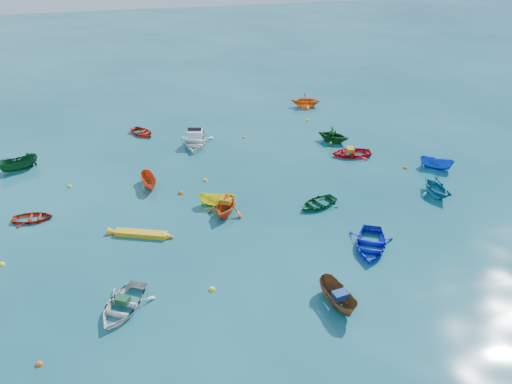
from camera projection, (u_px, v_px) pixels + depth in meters
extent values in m
plane|color=#0B4551|center=(274.00, 238.00, 30.45)|extent=(160.00, 160.00, 0.00)
imported|color=silver|center=(123.00, 309.00, 25.07)|extent=(3.87, 4.26, 0.72)
imported|color=brown|center=(337.00, 304.00, 25.36)|extent=(1.60, 3.12, 1.15)
imported|color=#0E18B9|center=(370.00, 248.00, 29.53)|extent=(4.06, 4.53, 0.77)
imported|color=#EE4E16|center=(226.00, 213.00, 32.85)|extent=(3.49, 3.65, 1.49)
imported|color=yellow|center=(217.00, 205.00, 33.72)|extent=(2.65, 1.73, 0.96)
imported|color=#135226|center=(317.00, 206.00, 33.64)|extent=(3.43, 2.98, 0.60)
imported|color=#166F8C|center=(434.00, 195.00, 34.96)|extent=(2.52, 2.88, 1.45)
imported|color=#A1220D|center=(33.00, 220.00, 32.14)|extent=(2.63, 1.97, 0.52)
imported|color=#D24513|center=(150.00, 186.00, 36.02)|extent=(1.35, 2.65, 0.98)
imported|color=#0F4315|center=(333.00, 142.00, 42.72)|extent=(3.59, 3.56, 1.43)
imported|color=red|center=(351.00, 155.00, 40.41)|extent=(3.49, 2.72, 0.66)
imported|color=blue|center=(436.00, 168.00, 38.46)|extent=(2.54, 2.32, 0.97)
imported|color=#B4270F|center=(142.00, 134.00, 44.13)|extent=(3.11, 3.33, 0.56)
imported|color=orange|center=(306.00, 106.00, 50.18)|extent=(3.41, 3.12, 1.53)
imported|color=#10461E|center=(19.00, 170.00, 38.20)|extent=(3.22, 2.18, 1.17)
imported|color=white|center=(196.00, 145.00, 42.23)|extent=(3.71, 4.58, 1.44)
cube|color=#134F27|center=(123.00, 300.00, 24.89)|extent=(0.81, 0.75, 0.32)
cube|color=navy|center=(340.00, 295.00, 24.86)|extent=(0.78, 0.64, 0.34)
cube|color=#BD7113|center=(226.00, 201.00, 32.44)|extent=(0.87, 0.80, 0.34)
cube|color=#10421C|center=(332.00, 132.00, 42.34)|extent=(0.70, 0.71, 0.27)
cube|color=orange|center=(350.00, 150.00, 40.15)|extent=(0.65, 0.80, 0.35)
sphere|color=#F0530D|center=(39.00, 364.00, 22.05)|extent=(0.32, 0.32, 0.32)
sphere|color=yellow|center=(212.00, 290.00, 26.33)|extent=(0.34, 0.34, 0.34)
sphere|color=orange|center=(331.00, 284.00, 26.73)|extent=(0.33, 0.33, 0.33)
sphere|color=yellow|center=(2.00, 265.00, 28.13)|extent=(0.38, 0.38, 0.38)
sphere|color=#D64F0B|center=(181.00, 194.00, 35.08)|extent=(0.39, 0.39, 0.39)
sphere|color=yellow|center=(205.00, 181.00, 36.73)|extent=(0.33, 0.33, 0.33)
sphere|color=#ED5C0C|center=(405.00, 168.00, 38.44)|extent=(0.34, 0.34, 0.34)
sphere|color=gold|center=(70.00, 187.00, 35.92)|extent=(0.33, 0.33, 0.33)
sphere|color=orange|center=(244.00, 138.00, 43.48)|extent=(0.32, 0.32, 0.32)
sphere|color=gold|center=(307.00, 121.00, 46.88)|extent=(0.32, 0.32, 0.32)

